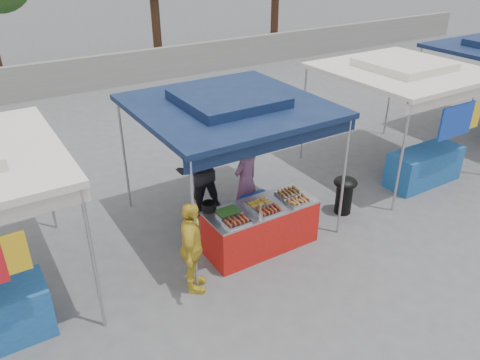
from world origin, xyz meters
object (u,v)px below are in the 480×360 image
wok_burner (344,192)px  vendor_woman (246,181)px  cooking_pot (209,207)px  customer_person (192,248)px  vendor_table (261,227)px  helper_man (199,170)px

wok_burner → vendor_woman: bearing=134.4°
cooking_pot → customer_person: size_ratio=0.16×
vendor_table → wok_burner: bearing=2.5°
vendor_table → cooking_pot: (-0.83, 0.36, 0.50)m
vendor_table → cooking_pot: 1.03m
vendor_table → vendor_woman: vendor_woman is taller
vendor_table → helper_man: (-0.34, 1.68, 0.50)m
wok_burner → helper_man: size_ratio=0.43×
vendor_woman → customer_person: size_ratio=1.07×
wok_burner → customer_person: (-3.62, -0.46, 0.31)m
cooking_pot → vendor_table: bearing=-23.7°
vendor_woman → wok_burner: bearing=136.6°
vendor_table → vendor_woman: bearing=72.9°
vendor_table → helper_man: size_ratio=1.08×
helper_man → customer_person: (-1.19, -2.06, -0.14)m
cooking_pot → vendor_woman: (1.12, 0.59, -0.08)m
wok_burner → cooking_pot: bearing=154.7°
vendor_woman → cooking_pot: bearing=10.0°
helper_man → customer_person: helper_man is taller
customer_person → vendor_table: bearing=-47.0°
wok_burner → helper_man: bearing=126.8°
wok_burner → vendor_table: bearing=162.6°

